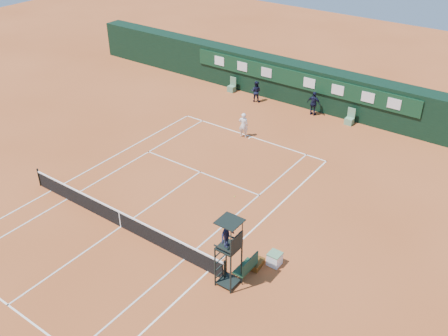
# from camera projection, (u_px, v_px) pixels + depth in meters

# --- Properties ---
(ground) EXTENTS (90.00, 90.00, 0.00)m
(ground) POSITION_uv_depth(u_px,v_px,m) (121.00, 227.00, 24.93)
(ground) COLOR #B7592B
(ground) RESTS_ON ground
(court_lines) EXTENTS (11.05, 23.85, 0.01)m
(court_lines) POSITION_uv_depth(u_px,v_px,m) (121.00, 227.00, 24.93)
(court_lines) COLOR white
(court_lines) RESTS_ON ground
(tennis_net) EXTENTS (12.90, 0.10, 1.10)m
(tennis_net) POSITION_uv_depth(u_px,v_px,m) (120.00, 219.00, 24.67)
(tennis_net) COLOR black
(tennis_net) RESTS_ON ground
(back_wall) EXTENTS (40.00, 1.65, 3.00)m
(back_wall) POSITION_uv_depth(u_px,v_px,m) (302.00, 84.00, 37.11)
(back_wall) COLOR black
(back_wall) RESTS_ON ground
(linesman_chair_left) EXTENTS (0.55, 0.50, 1.15)m
(linesman_chair_left) POSITION_uv_depth(u_px,v_px,m) (232.00, 88.00, 39.61)
(linesman_chair_left) COLOR #588765
(linesman_chair_left) RESTS_ON ground
(linesman_chair_right) EXTENTS (0.55, 0.50, 1.15)m
(linesman_chair_right) POSITION_uv_depth(u_px,v_px,m) (349.00, 120.00, 34.62)
(linesman_chair_right) COLOR #62966D
(linesman_chair_right) RESTS_ON ground
(umpire_chair) EXTENTS (0.96, 0.95, 3.42)m
(umpire_chair) POSITION_uv_depth(u_px,v_px,m) (228.00, 239.00, 20.27)
(umpire_chair) COLOR black
(umpire_chair) RESTS_ON ground
(player_bench) EXTENTS (0.56, 1.20, 1.10)m
(player_bench) POSITION_uv_depth(u_px,v_px,m) (247.00, 266.00, 21.63)
(player_bench) COLOR #173922
(player_bench) RESTS_ON ground
(tennis_bag) EXTENTS (0.43, 0.84, 0.30)m
(tennis_bag) POSITION_uv_depth(u_px,v_px,m) (257.00, 264.00, 22.37)
(tennis_bag) COLOR black
(tennis_bag) RESTS_ON ground
(cooler) EXTENTS (0.57, 0.57, 0.65)m
(cooler) POSITION_uv_depth(u_px,v_px,m) (275.00, 259.00, 22.42)
(cooler) COLOR white
(cooler) RESTS_ON ground
(tennis_ball) EXTENTS (0.07, 0.07, 0.07)m
(tennis_ball) POSITION_uv_depth(u_px,v_px,m) (235.00, 196.00, 27.14)
(tennis_ball) COLOR #C3D932
(tennis_ball) RESTS_ON ground
(player) EXTENTS (0.73, 0.59, 1.73)m
(player) POSITION_uv_depth(u_px,v_px,m) (243.00, 125.00, 32.71)
(player) COLOR white
(player) RESTS_ON ground
(ball_kid_left) EXTENTS (0.94, 0.82, 1.63)m
(ball_kid_left) POSITION_uv_depth(u_px,v_px,m) (256.00, 91.00, 37.68)
(ball_kid_left) COLOR black
(ball_kid_left) RESTS_ON ground
(ball_kid_right) EXTENTS (1.05, 0.44, 1.78)m
(ball_kid_right) POSITION_uv_depth(u_px,v_px,m) (314.00, 104.00, 35.59)
(ball_kid_right) COLOR black
(ball_kid_right) RESTS_ON ground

